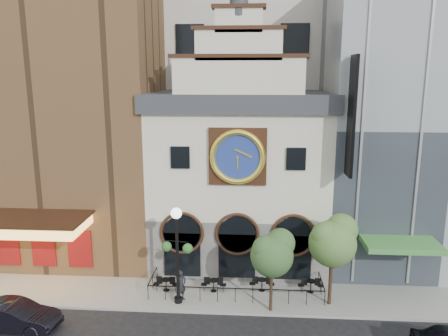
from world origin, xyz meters
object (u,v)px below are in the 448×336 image
tree_right (333,240)px  tree_left (273,252)px  bistro_0 (166,284)px  bistro_1 (214,284)px  pedestrian (181,285)px  bistro_3 (311,285)px  car_left (15,316)px  bistro_2 (262,284)px  lamppost (177,245)px

tree_right → tree_left: bearing=-164.6°
bistro_0 → bistro_1: (3.00, 0.11, 0.00)m
bistro_1 → pedestrian: size_ratio=0.82×
bistro_3 → tree_left: size_ratio=0.32×
pedestrian → car_left: bearing=151.1°
bistro_0 → car_left: size_ratio=0.33×
bistro_1 → tree_left: bearing=-29.4°
bistro_0 → bistro_2: bearing=3.7°
bistro_1 → tree_right: tree_right is taller
bistro_0 → bistro_2: same height
bistro_2 → bistro_0: bearing=-176.3°
bistro_3 → bistro_1: bearing=-177.2°
bistro_0 → pedestrian: size_ratio=0.82×
bistro_1 → bistro_2: bearing=5.4°
tree_right → lamppost: bearing=-177.1°
bistro_2 → tree_left: tree_left is taller
bistro_2 → pedestrian: (-4.88, -1.52, 0.50)m
tree_right → bistro_2: bearing=161.9°
bistro_1 → tree_left: (3.55, -2.00, 3.12)m
bistro_1 → bistro_3: size_ratio=1.00×
bistro_1 → bistro_3: (6.10, 0.30, 0.00)m
bistro_1 → car_left: size_ratio=0.33×
bistro_3 → tree_right: size_ratio=0.29×
bistro_3 → tree_right: 3.94m
bistro_3 → bistro_0: bearing=-177.5°
bistro_3 → tree_right: (0.97, -1.33, 3.58)m
bistro_0 → bistro_2: (6.04, 0.39, 0.00)m
bistro_2 → lamppost: lamppost is taller
bistro_0 → car_left: (-7.35, -4.55, 0.17)m
car_left → tree_right: (17.43, 3.62, 3.41)m
bistro_0 → car_left: bearing=-148.3°
bistro_1 → pedestrian: pedestrian is taller
pedestrian → lamppost: size_ratio=0.32×
bistro_3 → pedestrian: size_ratio=0.82×
bistro_2 → bistro_3: (3.06, 0.01, 0.00)m
car_left → tree_left: 14.46m
bistro_2 → lamppost: 6.22m
car_left → lamppost: size_ratio=0.80×
pedestrian → tree_left: size_ratio=0.39×
bistro_0 → tree_right: 10.73m
bistro_1 → lamppost: lamppost is taller
tree_left → tree_right: bearing=15.4°
car_left → lamppost: bearing=-65.1°
bistro_0 → tree_left: bearing=-16.1°
car_left → pedestrian: size_ratio=2.48×
lamppost → bistro_2: bearing=28.6°
bistro_1 → bistro_2: (3.04, 0.29, 0.00)m
bistro_1 → bistro_2: same height
bistro_1 → tree_left: 5.13m
bistro_2 → lamppost: size_ratio=0.27×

